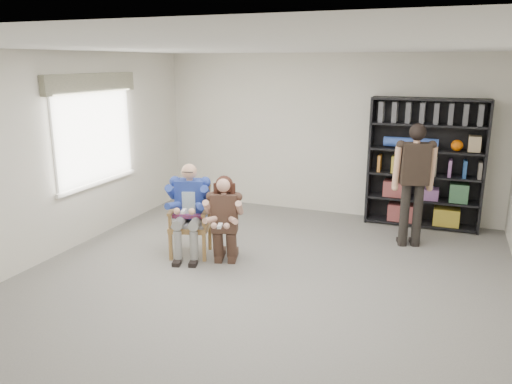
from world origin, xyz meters
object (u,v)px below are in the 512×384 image
at_px(seated_man, 190,210).
at_px(bookshelf, 425,164).
at_px(kneeling_woman, 224,221).
at_px(standing_man, 413,186).
at_px(armchair, 190,221).

distance_m(seated_man, bookshelf, 3.90).
relative_size(kneeling_woman, bookshelf, 0.57).
bearing_deg(bookshelf, standing_man, -95.30).
height_order(kneeling_woman, standing_man, standing_man).
height_order(kneeling_woman, bookshelf, bookshelf).
height_order(armchair, bookshelf, bookshelf).
relative_size(seated_man, kneeling_woman, 1.09).
bearing_deg(bookshelf, kneeling_woman, -131.61).
relative_size(armchair, kneeling_woman, 0.84).
height_order(armchair, standing_man, standing_man).
bearing_deg(standing_man, armchair, -169.85).
xyz_separation_m(kneeling_woman, standing_man, (2.26, 1.61, 0.30)).
bearing_deg(armchair, bookshelf, 24.64).
bearing_deg(kneeling_woman, seated_man, 152.15).
distance_m(armchair, seated_man, 0.15).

